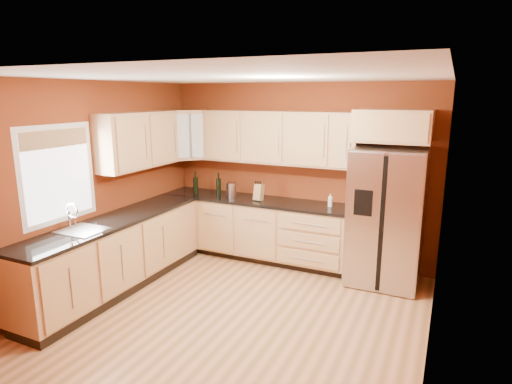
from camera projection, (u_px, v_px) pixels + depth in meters
floor at (236, 315)px, 4.81m from camera, size 4.00×4.00×0.00m
ceiling at (233, 77)px, 4.23m from camera, size 4.00×4.00×0.00m
wall_back at (297, 173)px, 6.29m from camera, size 4.00×0.04×2.60m
wall_front at (90, 274)px, 2.75m from camera, size 4.00×0.04×2.60m
wall_left at (92, 187)px, 5.34m from camera, size 0.04×4.00×2.60m
wall_right at (439, 228)px, 3.70m from camera, size 0.04×4.00×2.60m
base_cabinets_back at (255, 230)px, 6.44m from camera, size 2.90×0.60×0.88m
base_cabinets_left at (116, 255)px, 5.41m from camera, size 0.60×2.80×0.88m
countertop_back at (254, 200)px, 6.33m from camera, size 2.90×0.62×0.04m
countertop_left at (114, 221)px, 5.30m from camera, size 0.62×2.80×0.04m
upper_cabinets_back at (278, 138)px, 6.13m from camera, size 2.30×0.33×0.75m
upper_cabinets_left at (139, 140)px, 5.80m from camera, size 0.33×1.35×0.75m
corner_upper_cabinet at (188, 135)px, 6.57m from camera, size 0.67×0.67×0.75m
over_fridge_cabinet at (393, 126)px, 5.31m from camera, size 0.92×0.60×0.40m
refrigerator at (386, 217)px, 5.50m from camera, size 0.90×0.75×1.78m
window at (58, 174)px, 4.83m from camera, size 0.03×0.90×1.00m
sink_faucet at (81, 218)px, 4.82m from camera, size 0.50×0.42×0.30m
canister_left at (232, 190)px, 6.41m from camera, size 0.16×0.16×0.22m
canister_right at (230, 190)px, 6.53m from camera, size 0.14×0.14×0.17m
wine_bottle_a at (219, 184)px, 6.59m from camera, size 0.10×0.10×0.34m
wine_bottle_b at (196, 182)px, 6.66m from camera, size 0.10×0.10×0.35m
knife_block at (259, 192)px, 6.23m from camera, size 0.13×0.12×0.24m
soap_dispenser at (330, 200)px, 5.88m from camera, size 0.07×0.07×0.17m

